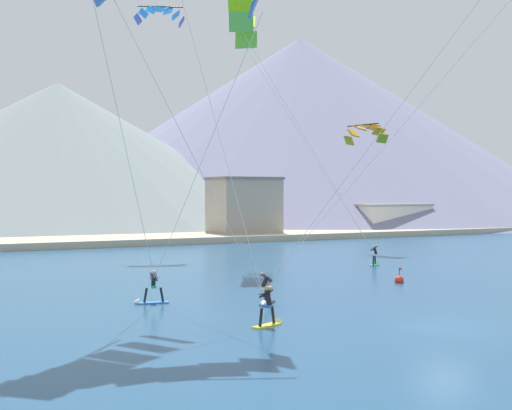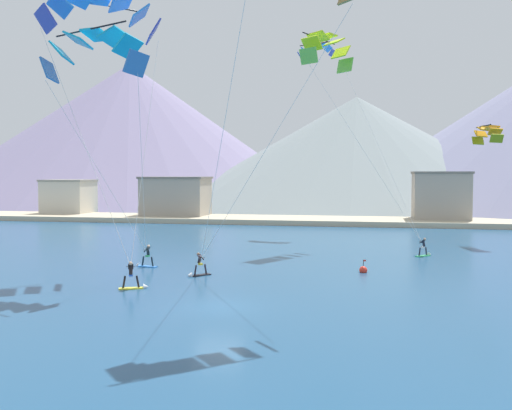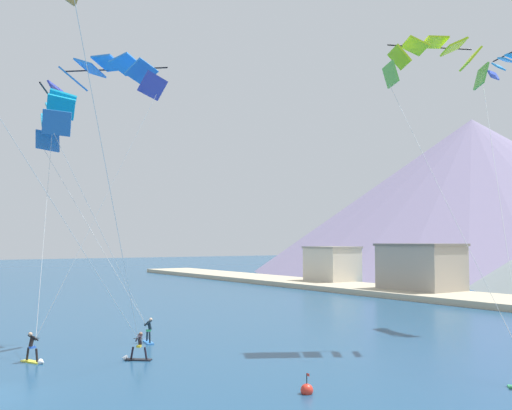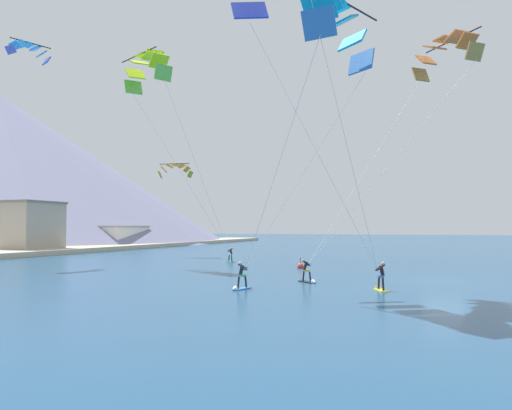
{
  "view_description": "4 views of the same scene",
  "coord_description": "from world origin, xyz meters",
  "px_view_note": "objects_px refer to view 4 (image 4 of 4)",
  "views": [
    {
      "loc": [
        -19.94,
        -21.79,
        5.43
      ],
      "look_at": [
        -2.72,
        11.23,
        4.74
      ],
      "focal_mm": 50.0,
      "sensor_mm": 36.0,
      "label": 1
    },
    {
      "loc": [
        7.49,
        -28.21,
        6.87
      ],
      "look_at": [
        -0.76,
        13.8,
        4.51
      ],
      "focal_mm": 40.0,
      "sensor_mm": 36.0,
      "label": 2
    },
    {
      "loc": [
        27.05,
        -4.23,
        6.65
      ],
      "look_at": [
        -0.48,
        14.35,
        8.79
      ],
      "focal_mm": 40.0,
      "sensor_mm": 36.0,
      "label": 3
    },
    {
      "loc": [
        -35.82,
        0.12,
        3.69
      ],
      "look_at": [
        -0.58,
        13.14,
        5.32
      ],
      "focal_mm": 35.0,
      "sensor_mm": 36.0,
      "label": 4
    }
  ],
  "objects_px": {
    "parafoil_kite_near_trail": "(337,25)",
    "parafoil_kite_distant_low_drift": "(29,49)",
    "kitesurfer_mid_center": "(380,282)",
    "kitesurfer_near_trail": "(240,281)",
    "parafoil_kite_distant_high_outer": "(175,169)",
    "parafoil_kite_near_lead": "(147,68)",
    "parafoil_kite_far_left": "(445,52)",
    "race_marker_buoy": "(300,266)",
    "kitesurfer_far_left": "(308,276)",
    "kitesurfer_near_lead": "(230,258)"
  },
  "relations": [
    {
      "from": "kitesurfer_near_trail",
      "to": "parafoil_kite_near_lead",
      "type": "height_order",
      "value": "parafoil_kite_near_lead"
    },
    {
      "from": "kitesurfer_near_lead",
      "to": "kitesurfer_far_left",
      "type": "distance_m",
      "value": 20.25
    },
    {
      "from": "kitesurfer_near_lead",
      "to": "parafoil_kite_near_lead",
      "type": "xyz_separation_m",
      "value": [
        -8.59,
        4.74,
        18.03
      ]
    },
    {
      "from": "kitesurfer_near_trail",
      "to": "parafoil_kite_distant_low_drift",
      "type": "distance_m",
      "value": 35.01
    },
    {
      "from": "parafoil_kite_near_lead",
      "to": "race_marker_buoy",
      "type": "bearing_deg",
      "value": -75.28
    },
    {
      "from": "parafoil_kite_near_trail",
      "to": "parafoil_kite_distant_low_drift",
      "type": "distance_m",
      "value": 34.84
    },
    {
      "from": "parafoil_kite_near_trail",
      "to": "kitesurfer_near_lead",
      "type": "bearing_deg",
      "value": 35.81
    },
    {
      "from": "kitesurfer_mid_center",
      "to": "parafoil_kite_near_lead",
      "type": "distance_m",
      "value": 30.1
    },
    {
      "from": "race_marker_buoy",
      "to": "kitesurfer_near_trail",
      "type": "bearing_deg",
      "value": -177.68
    },
    {
      "from": "kitesurfer_near_trail",
      "to": "race_marker_buoy",
      "type": "xyz_separation_m",
      "value": [
        15.84,
        0.64,
        -0.32
      ]
    },
    {
      "from": "kitesurfer_near_trail",
      "to": "parafoil_kite_near_lead",
      "type": "xyz_separation_m",
      "value": [
        12.24,
        14.35,
        17.98
      ]
    },
    {
      "from": "kitesurfer_near_trail",
      "to": "parafoil_kite_far_left",
      "type": "xyz_separation_m",
      "value": [
        12.92,
        -11.61,
        16.55
      ]
    },
    {
      "from": "parafoil_kite_far_left",
      "to": "race_marker_buoy",
      "type": "bearing_deg",
      "value": 76.62
    },
    {
      "from": "kitesurfer_near_lead",
      "to": "kitesurfer_far_left",
      "type": "height_order",
      "value": "kitesurfer_near_lead"
    },
    {
      "from": "kitesurfer_near_lead",
      "to": "parafoil_kite_near_lead",
      "type": "height_order",
      "value": "parafoil_kite_near_lead"
    },
    {
      "from": "kitesurfer_near_lead",
      "to": "race_marker_buoy",
      "type": "distance_m",
      "value": 10.27
    },
    {
      "from": "kitesurfer_near_trail",
      "to": "kitesurfer_far_left",
      "type": "height_order",
      "value": "kitesurfer_near_trail"
    },
    {
      "from": "parafoil_kite_near_trail",
      "to": "parafoil_kite_distant_high_outer",
      "type": "bearing_deg",
      "value": 42.47
    },
    {
      "from": "kitesurfer_near_trail",
      "to": "parafoil_kite_distant_high_outer",
      "type": "xyz_separation_m",
      "value": [
        27.55,
        19.95,
        10.43
      ]
    },
    {
      "from": "kitesurfer_near_trail",
      "to": "kitesurfer_far_left",
      "type": "relative_size",
      "value": 1.11
    },
    {
      "from": "parafoil_kite_distant_low_drift",
      "to": "race_marker_buoy",
      "type": "height_order",
      "value": "parafoil_kite_distant_low_drift"
    },
    {
      "from": "kitesurfer_near_trail",
      "to": "kitesurfer_far_left",
      "type": "bearing_deg",
      "value": -30.47
    },
    {
      "from": "parafoil_kite_distant_high_outer",
      "to": "race_marker_buoy",
      "type": "distance_m",
      "value": 25.01
    },
    {
      "from": "kitesurfer_near_lead",
      "to": "kitesurfer_mid_center",
      "type": "xyz_separation_m",
      "value": [
        -18.34,
        -17.37,
        0.07
      ]
    },
    {
      "from": "kitesurfer_far_left",
      "to": "parafoil_kite_distant_high_outer",
      "type": "xyz_separation_m",
      "value": [
        22.66,
        22.83,
        10.47
      ]
    },
    {
      "from": "race_marker_buoy",
      "to": "parafoil_kite_near_lead",
      "type": "bearing_deg",
      "value": 104.72
    },
    {
      "from": "race_marker_buoy",
      "to": "kitesurfer_far_left",
      "type": "bearing_deg",
      "value": -162.2
    },
    {
      "from": "kitesurfer_far_left",
      "to": "parafoil_kite_distant_low_drift",
      "type": "xyz_separation_m",
      "value": [
        5.25,
        29.34,
        20.61
      ]
    },
    {
      "from": "parafoil_kite_distant_low_drift",
      "to": "race_marker_buoy",
      "type": "bearing_deg",
      "value": -77.55
    },
    {
      "from": "kitesurfer_near_trail",
      "to": "parafoil_kite_near_lead",
      "type": "relative_size",
      "value": 0.1
    },
    {
      "from": "kitesurfer_far_left",
      "to": "parafoil_kite_distant_high_outer",
      "type": "distance_m",
      "value": 33.83
    },
    {
      "from": "kitesurfer_near_trail",
      "to": "kitesurfer_mid_center",
      "type": "xyz_separation_m",
      "value": [
        2.48,
        -7.75,
        0.03
      ]
    },
    {
      "from": "parafoil_kite_far_left",
      "to": "parafoil_kite_distant_low_drift",
      "type": "bearing_deg",
      "value": 94.18
    },
    {
      "from": "kitesurfer_near_trail",
      "to": "parafoil_kite_near_lead",
      "type": "bearing_deg",
      "value": 49.54
    },
    {
      "from": "kitesurfer_mid_center",
      "to": "parafoil_kite_distant_low_drift",
      "type": "xyz_separation_m",
      "value": [
        7.66,
        34.22,
        20.53
      ]
    },
    {
      "from": "kitesurfer_mid_center",
      "to": "parafoil_kite_far_left",
      "type": "xyz_separation_m",
      "value": [
        10.44,
        -3.86,
        16.52
      ]
    },
    {
      "from": "parafoil_kite_distant_high_outer",
      "to": "parafoil_kite_distant_low_drift",
      "type": "bearing_deg",
      "value": 159.48
    },
    {
      "from": "parafoil_kite_near_lead",
      "to": "parafoil_kite_far_left",
      "type": "xyz_separation_m",
      "value": [
        0.69,
        -25.96,
        -1.43
      ]
    },
    {
      "from": "kitesurfer_mid_center",
      "to": "race_marker_buoy",
      "type": "height_order",
      "value": "kitesurfer_mid_center"
    },
    {
      "from": "kitesurfer_mid_center",
      "to": "kitesurfer_far_left",
      "type": "relative_size",
      "value": 1.09
    },
    {
      "from": "parafoil_kite_near_lead",
      "to": "kitesurfer_near_lead",
      "type": "bearing_deg",
      "value": -28.88
    },
    {
      "from": "parafoil_kite_far_left",
      "to": "kitesurfer_near_lead",
      "type": "bearing_deg",
      "value": 69.58
    },
    {
      "from": "parafoil_kite_distant_high_outer",
      "to": "parafoil_kite_distant_low_drift",
      "type": "distance_m",
      "value": 21.17
    },
    {
      "from": "parafoil_kite_distant_low_drift",
      "to": "parafoil_kite_near_trail",
      "type": "bearing_deg",
      "value": -108.61
    },
    {
      "from": "parafoil_kite_near_lead",
      "to": "parafoil_kite_distant_high_outer",
      "type": "bearing_deg",
      "value": 20.1
    },
    {
      "from": "kitesurfer_mid_center",
      "to": "kitesurfer_far_left",
      "type": "distance_m",
      "value": 5.44
    },
    {
      "from": "kitesurfer_near_trail",
      "to": "kitesurfer_mid_center",
      "type": "relative_size",
      "value": 1.02
    },
    {
      "from": "parafoil_kite_far_left",
      "to": "parafoil_kite_near_trail",
      "type": "bearing_deg",
      "value": 157.66
    },
    {
      "from": "kitesurfer_mid_center",
      "to": "parafoil_kite_distant_low_drift",
      "type": "relative_size",
      "value": 0.39
    },
    {
      "from": "kitesurfer_mid_center",
      "to": "parafoil_kite_distant_low_drift",
      "type": "height_order",
      "value": "parafoil_kite_distant_low_drift"
    }
  ]
}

